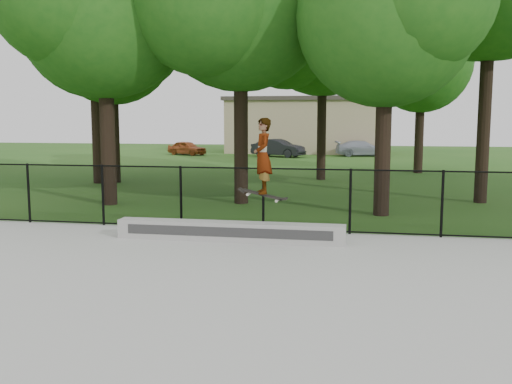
# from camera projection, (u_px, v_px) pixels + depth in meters

# --- Properties ---
(ground) EXTENTS (100.00, 100.00, 0.00)m
(ground) POSITION_uv_depth(u_px,v_px,m) (189.00, 321.00, 7.61)
(ground) COLOR #235618
(ground) RESTS_ON ground
(concrete_slab) EXTENTS (14.00, 12.00, 0.06)m
(concrete_slab) POSITION_uv_depth(u_px,v_px,m) (189.00, 318.00, 7.61)
(concrete_slab) COLOR #ADADA8
(concrete_slab) RESTS_ON ground
(grind_ledge) EXTENTS (4.96, 0.40, 0.41)m
(grind_ledge) POSITION_uv_depth(u_px,v_px,m) (229.00, 231.00, 12.26)
(grind_ledge) COLOR #9B9A96
(grind_ledge) RESTS_ON concrete_slab
(car_a) EXTENTS (3.23, 2.30, 1.03)m
(car_a) POSITION_uv_depth(u_px,v_px,m) (187.00, 148.00, 41.66)
(car_a) COLOR #9B471C
(car_a) RESTS_ON ground
(car_b) EXTENTS (3.63, 2.40, 1.23)m
(car_b) POSITION_uv_depth(u_px,v_px,m) (278.00, 148.00, 39.59)
(car_b) COLOR black
(car_b) RESTS_ON ground
(car_c) EXTENTS (3.72, 2.17, 1.10)m
(car_c) POSITION_uv_depth(u_px,v_px,m) (362.00, 148.00, 40.36)
(car_c) COLOR #A0A4B5
(car_c) RESTS_ON ground
(skater_airborne) EXTENTS (0.83, 0.66, 1.73)m
(skater_airborne) POSITION_uv_depth(u_px,v_px,m) (263.00, 158.00, 11.68)
(skater_airborne) COLOR black
(skater_airborne) RESTS_ON ground
(chainlink_fence) EXTENTS (16.06, 0.06, 1.50)m
(chainlink_fence) POSITION_uv_depth(u_px,v_px,m) (263.00, 199.00, 13.26)
(chainlink_fence) COLOR black
(chainlink_fence) RESTS_ON concrete_slab
(tree_row) EXTENTS (21.00, 17.84, 11.69)m
(tree_row) POSITION_uv_depth(u_px,v_px,m) (289.00, 8.00, 20.12)
(tree_row) COLOR black
(tree_row) RESTS_ON ground
(distant_building) EXTENTS (12.40, 6.40, 4.30)m
(distant_building) POSITION_uv_depth(u_px,v_px,m) (307.00, 125.00, 44.75)
(distant_building) COLOR tan
(distant_building) RESTS_ON ground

